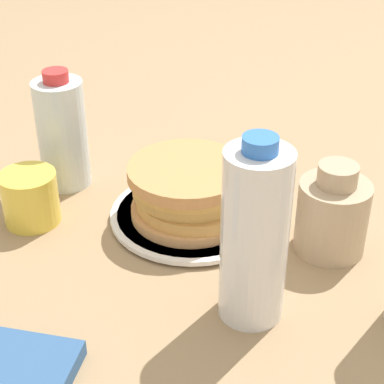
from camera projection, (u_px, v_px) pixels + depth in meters
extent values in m
plane|color=#9E7F5B|center=(178.00, 216.00, 0.96)|extent=(4.00, 4.00, 0.00)
cylinder|color=white|center=(192.00, 215.00, 0.95)|extent=(0.22, 0.22, 0.01)
cylinder|color=white|center=(192.00, 214.00, 0.95)|extent=(0.24, 0.24, 0.01)
cylinder|color=tan|center=(191.00, 209.00, 0.94)|extent=(0.17, 0.17, 0.02)
cylinder|color=tan|center=(196.00, 198.00, 0.94)|extent=(0.17, 0.17, 0.02)
cylinder|color=tan|center=(192.00, 186.00, 0.94)|extent=(0.17, 0.17, 0.02)
cylinder|color=tan|center=(190.00, 178.00, 0.93)|extent=(0.17, 0.17, 0.01)
cylinder|color=tan|center=(190.00, 170.00, 0.91)|extent=(0.17, 0.17, 0.02)
cylinder|color=yellow|center=(30.00, 198.00, 0.93)|extent=(0.08, 0.08, 0.08)
cylinder|color=tan|center=(332.00, 217.00, 0.87)|extent=(0.10, 0.10, 0.10)
cylinder|color=tan|center=(338.00, 175.00, 0.83)|extent=(0.05, 0.05, 0.03)
cylinder|color=white|center=(254.00, 238.00, 0.73)|extent=(0.08, 0.08, 0.22)
cylinder|color=blue|center=(260.00, 145.00, 0.67)|extent=(0.04, 0.04, 0.02)
cylinder|color=silver|center=(62.00, 134.00, 1.00)|extent=(0.08, 0.08, 0.17)
cylinder|color=red|center=(55.00, 76.00, 0.95)|extent=(0.04, 0.04, 0.02)
cube|color=#33598C|center=(4.00, 369.00, 0.69)|extent=(0.18, 0.15, 0.02)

